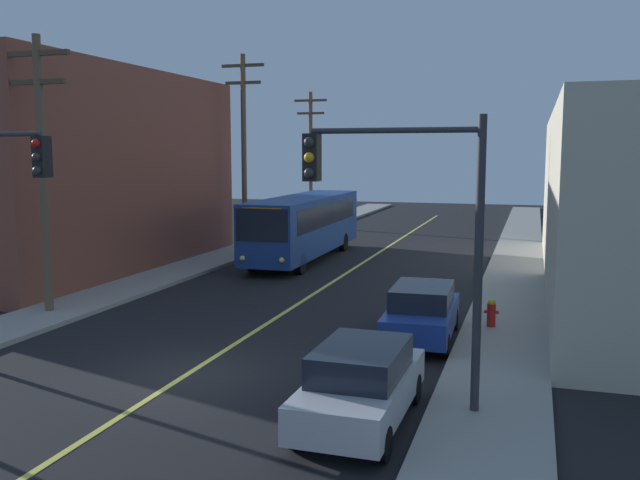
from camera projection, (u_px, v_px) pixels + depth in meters
ground_plane at (186, 375)px, 16.85m from camera, size 120.00×120.00×0.00m
sidewalk_left at (145, 283)px, 28.45m from camera, size 2.50×90.00×0.15m
sidewalk_right at (509, 306)px, 24.18m from camera, size 2.50×90.00×0.15m
lane_stripe_center at (346, 273)px, 31.06m from camera, size 0.16×60.00×0.01m
building_left_brick at (57, 171)px, 32.41m from camera, size 10.00×17.19×9.12m
city_bus at (305, 224)px, 34.92m from camera, size 2.75×12.19×3.20m
parked_car_silver at (361, 383)px, 13.72m from camera, size 1.87×4.43×1.62m
parked_car_blue at (422, 312)px, 19.88m from camera, size 1.94×4.45×1.62m
utility_pole_near at (42, 161)px, 22.51m from camera, size 2.40×0.28×9.01m
utility_pole_mid at (244, 144)px, 37.20m from camera, size 2.40×0.28×10.45m
utility_pole_far at (311, 152)px, 49.63m from camera, size 2.40×0.28×9.54m
traffic_signal_right_corner at (403, 207)px, 14.10m from camera, size 3.75×0.48×6.00m
fire_hydrant at (491, 312)px, 20.95m from camera, size 0.44×0.26×0.84m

